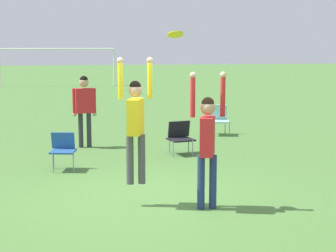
{
  "coord_description": "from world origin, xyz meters",
  "views": [
    {
      "loc": [
        -1.25,
        -9.23,
        2.67
      ],
      "look_at": [
        0.3,
        -0.15,
        1.3
      ],
      "focal_mm": 60.0,
      "sensor_mm": 36.0,
      "label": 1
    }
  ],
  "objects_px": {
    "camping_chair_2": "(219,118)",
    "frisbee": "(175,34)",
    "person_spectator_near": "(84,104)",
    "person_jumping": "(135,118)",
    "person_defending": "(207,137)",
    "camping_chair_0": "(63,148)",
    "camping_chair_1": "(180,136)"
  },
  "relations": [
    {
      "from": "person_jumping",
      "to": "person_spectator_near",
      "type": "height_order",
      "value": "person_jumping"
    },
    {
      "from": "person_defending",
      "to": "person_spectator_near",
      "type": "height_order",
      "value": "person_defending"
    },
    {
      "from": "person_defending",
      "to": "camping_chair_0",
      "type": "height_order",
      "value": "person_defending"
    },
    {
      "from": "camping_chair_2",
      "to": "person_spectator_near",
      "type": "distance_m",
      "value": 4.21
    },
    {
      "from": "camping_chair_2",
      "to": "camping_chair_0",
      "type": "bearing_deg",
      "value": 57.57
    },
    {
      "from": "person_spectator_near",
      "to": "frisbee",
      "type": "bearing_deg",
      "value": -89.12
    },
    {
      "from": "person_jumping",
      "to": "camping_chair_1",
      "type": "xyz_separation_m",
      "value": [
        1.55,
        4.17,
        -1.02
      ]
    },
    {
      "from": "camping_chair_1",
      "to": "camping_chair_2",
      "type": "distance_m",
      "value": 3.13
    },
    {
      "from": "frisbee",
      "to": "person_spectator_near",
      "type": "distance_m",
      "value": 5.97
    },
    {
      "from": "person_defending",
      "to": "frisbee",
      "type": "bearing_deg",
      "value": -98.54
    },
    {
      "from": "camping_chair_2",
      "to": "frisbee",
      "type": "bearing_deg",
      "value": 85.78
    },
    {
      "from": "camping_chair_1",
      "to": "camping_chair_2",
      "type": "bearing_deg",
      "value": -135.58
    },
    {
      "from": "frisbee",
      "to": "person_jumping",
      "type": "bearing_deg",
      "value": 167.53
    },
    {
      "from": "camping_chair_0",
      "to": "person_jumping",
      "type": "bearing_deg",
      "value": 125.07
    },
    {
      "from": "camping_chair_0",
      "to": "camping_chair_1",
      "type": "relative_size",
      "value": 1.0
    },
    {
      "from": "frisbee",
      "to": "person_spectator_near",
      "type": "xyz_separation_m",
      "value": [
        -1.34,
        5.57,
        -1.67
      ]
    },
    {
      "from": "camping_chair_1",
      "to": "camping_chair_2",
      "type": "xyz_separation_m",
      "value": [
        1.66,
        2.66,
        0.05
      ]
    },
    {
      "from": "camping_chair_0",
      "to": "camping_chair_2",
      "type": "bearing_deg",
      "value": -126.29
    },
    {
      "from": "camping_chair_0",
      "to": "frisbee",
      "type": "bearing_deg",
      "value": 133.57
    },
    {
      "from": "camping_chair_0",
      "to": "camping_chair_2",
      "type": "distance_m",
      "value": 5.92
    },
    {
      "from": "person_defending",
      "to": "person_spectator_near",
      "type": "relative_size",
      "value": 1.2
    },
    {
      "from": "frisbee",
      "to": "camping_chair_1",
      "type": "bearing_deg",
      "value": 77.96
    },
    {
      "from": "person_jumping",
      "to": "camping_chair_2",
      "type": "xyz_separation_m",
      "value": [
        3.21,
        6.83,
        -0.96
      ]
    },
    {
      "from": "person_defending",
      "to": "camping_chair_0",
      "type": "bearing_deg",
      "value": -125.2
    },
    {
      "from": "frisbee",
      "to": "camping_chair_2",
      "type": "distance_m",
      "value": 7.78
    },
    {
      "from": "frisbee",
      "to": "person_spectator_near",
      "type": "relative_size",
      "value": 0.14
    },
    {
      "from": "camping_chair_0",
      "to": "person_spectator_near",
      "type": "relative_size",
      "value": 0.42
    },
    {
      "from": "person_spectator_near",
      "to": "camping_chair_2",
      "type": "bearing_deg",
      "value": 6.98
    },
    {
      "from": "person_jumping",
      "to": "person_defending",
      "type": "bearing_deg",
      "value": -90.0
    },
    {
      "from": "camping_chair_0",
      "to": "person_spectator_near",
      "type": "height_order",
      "value": "person_spectator_near"
    },
    {
      "from": "frisbee",
      "to": "camping_chair_0",
      "type": "bearing_deg",
      "value": 121.3
    },
    {
      "from": "person_jumping",
      "to": "frisbee",
      "type": "xyz_separation_m",
      "value": [
        0.63,
        -0.14,
        1.34
      ]
    }
  ]
}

